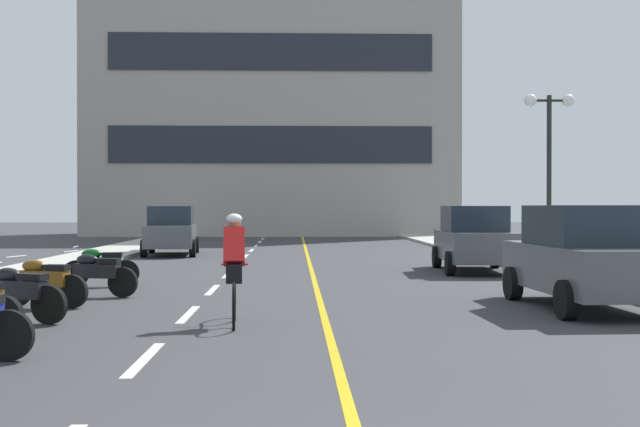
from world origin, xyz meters
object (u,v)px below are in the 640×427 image
parked_car_mid (474,239)px  parked_car_far (171,230)px  motorcycle_5 (43,281)px  motorcycle_4 (18,292)px  motorcycle_6 (96,273)px  street_lamp_mid (549,139)px  cyclist_rider (234,266)px  parked_car_near (584,257)px  motorcycle_7 (100,266)px

parked_car_mid → parked_car_far: (-9.55, 8.04, 0.00)m
motorcycle_5 → parked_car_mid: bearing=39.5°
motorcycle_4 → motorcycle_6: same height
street_lamp_mid → cyclist_rider: 14.11m
street_lamp_mid → motorcycle_6: street_lamp_mid is taller
parked_car_mid → motorcycle_4: parked_car_mid is taller
motorcycle_4 → motorcycle_5: bearing=95.9°
parked_car_far → cyclist_rider: bearing=-78.5°
parked_car_near → cyclist_rider: 6.28m
motorcycle_5 → cyclist_rider: 4.21m
motorcycle_5 → motorcycle_7: bearing=88.2°
street_lamp_mid → motorcycle_7: street_lamp_mid is taller
parked_car_far → motorcycle_4: bearing=-89.0°
parked_car_near → parked_car_far: same height
parked_car_mid → motorcycle_5: bearing=-140.5°
motorcycle_4 → motorcycle_5: same height
motorcycle_7 → street_lamp_mid: bearing=23.2°
motorcycle_7 → motorcycle_5: bearing=-91.8°
parked_car_near → motorcycle_5: size_ratio=2.55×
motorcycle_6 → motorcycle_5: bearing=-107.2°
street_lamp_mid → parked_car_mid: 3.87m
street_lamp_mid → parked_car_mid: (-2.42, -1.01, -2.84)m
motorcycle_4 → cyclist_rider: (3.36, -0.30, 0.41)m
motorcycle_7 → cyclist_rider: cyclist_rider is taller
parked_car_mid → motorcycle_4: (-9.25, -9.72, -0.44)m
cyclist_rider → street_lamp_mid: bearing=53.0°
street_lamp_mid → motorcycle_5: (-11.87, -8.81, -3.28)m
motorcycle_6 → street_lamp_mid: bearing=32.1°
street_lamp_mid → motorcycle_7: (-11.75, -5.03, -3.28)m
parked_car_far → cyclist_rider: size_ratio=2.44×
street_lamp_mid → cyclist_rider: bearing=-127.0°
parked_car_mid → motorcycle_4: 13.42m
parked_car_far → cyclist_rider: 18.43m
motorcycle_5 → motorcycle_6: size_ratio=0.99×
street_lamp_mid → parked_car_near: bearing=-103.9°
street_lamp_mid → parked_car_far: street_lamp_mid is taller
parked_car_near → cyclist_rider: bearing=-163.6°
motorcycle_6 → cyclist_rider: bearing=-52.3°
parked_car_near → motorcycle_4: 9.50m
parked_car_far → motorcycle_6: bearing=-87.4°
parked_car_far → motorcycle_6: size_ratio=2.56×
street_lamp_mid → parked_car_mid: bearing=-157.3°
parked_car_near → motorcycle_6: bearing=166.7°
motorcycle_6 → parked_car_near: bearing=-13.3°
street_lamp_mid → motorcycle_4: 16.19m
motorcycle_5 → parked_car_far: bearing=90.4°
motorcycle_7 → parked_car_mid: bearing=23.3°
parked_car_near → parked_car_far: bearing=120.7°
motorcycle_7 → motorcycle_6: bearing=-78.9°
motorcycle_4 → motorcycle_6: 3.63m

